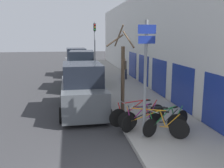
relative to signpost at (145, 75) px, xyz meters
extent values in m
plane|color=#333335|center=(-1.53, 8.52, -2.27)|extent=(80.00, 80.00, 0.00)
cube|color=gray|center=(1.07, 11.32, -2.19)|extent=(3.20, 32.00, 0.15)
cube|color=silver|center=(2.82, 11.32, 0.98)|extent=(0.20, 32.00, 6.50)
cube|color=navy|center=(2.70, -0.10, -1.11)|extent=(0.03, 2.24, 2.01)
cube|color=navy|center=(2.70, 2.94, -1.11)|extent=(0.03, 2.24, 2.01)
cube|color=navy|center=(2.70, 5.98, -1.11)|extent=(0.03, 2.24, 2.01)
cube|color=navy|center=(2.70, 9.02, -1.11)|extent=(0.03, 2.24, 2.01)
cube|color=navy|center=(2.70, 12.06, -1.11)|extent=(0.03, 2.24, 2.01)
cylinder|color=gray|center=(0.00, 0.01, -0.20)|extent=(0.10, 0.10, 3.84)
cube|color=navy|center=(0.00, -0.05, 1.44)|extent=(0.58, 0.02, 0.28)
cube|color=navy|center=(0.00, -0.05, 1.12)|extent=(0.56, 0.02, 0.24)
cylinder|color=black|center=(-0.47, 0.59, -1.78)|extent=(0.59, 0.40, 0.68)
cylinder|color=black|center=(1.08, -0.41, -1.78)|extent=(0.59, 0.40, 0.68)
cylinder|color=orange|center=(0.11, 0.22, -1.47)|extent=(0.88, 0.59, 0.56)
cylinder|color=orange|center=(0.19, 0.17, -1.23)|extent=(1.02, 0.68, 0.09)
cylinder|color=orange|center=(0.61, -0.11, -1.49)|extent=(0.20, 0.15, 0.49)
cylinder|color=orange|center=(0.81, -0.24, -1.75)|extent=(0.56, 0.38, 0.08)
cylinder|color=orange|center=(0.88, -0.29, -1.52)|extent=(0.42, 0.29, 0.54)
cylinder|color=orange|center=(-0.39, 0.54, -1.49)|extent=(0.20, 0.14, 0.58)
cube|color=black|center=(0.69, -0.16, -1.24)|extent=(0.21, 0.18, 0.04)
cylinder|color=#99999E|center=(-0.31, 0.49, -1.20)|extent=(0.26, 0.38, 0.02)
cylinder|color=black|center=(0.17, -0.09, -1.80)|extent=(0.58, 0.31, 0.63)
cylinder|color=black|center=(1.66, 0.64, -1.80)|extent=(0.58, 0.31, 0.63)
cylinder|color=#197233|center=(0.73, 0.18, -1.51)|extent=(0.85, 0.44, 0.52)
cylinder|color=#197233|center=(0.81, 0.22, -1.28)|extent=(0.99, 0.51, 0.08)
cylinder|color=#197233|center=(1.22, 0.42, -1.53)|extent=(0.20, 0.12, 0.46)
cylinder|color=#197233|center=(1.40, 0.51, -1.78)|extent=(0.54, 0.28, 0.08)
cylinder|color=#197233|center=(1.48, 0.55, -1.55)|extent=(0.40, 0.22, 0.51)
cylinder|color=#197233|center=(0.25, -0.06, -1.53)|extent=(0.19, 0.12, 0.55)
cube|color=black|center=(1.29, 0.46, -1.29)|extent=(0.21, 0.16, 0.04)
cylinder|color=#99999E|center=(0.32, -0.02, -1.26)|extent=(0.22, 0.41, 0.02)
cylinder|color=black|center=(-0.38, 0.73, -1.78)|extent=(0.64, 0.26, 0.67)
cylinder|color=black|center=(1.25, 0.15, -1.78)|extent=(0.64, 0.26, 0.67)
cylinder|color=black|center=(0.23, 0.51, -1.47)|extent=(0.93, 0.36, 0.55)
cylinder|color=black|center=(0.31, 0.48, -1.24)|extent=(1.07, 0.41, 0.09)
cylinder|color=black|center=(0.76, 0.32, -1.50)|extent=(0.21, 0.10, 0.48)
cylinder|color=black|center=(0.96, 0.25, -1.76)|extent=(0.58, 0.23, 0.08)
cylinder|color=black|center=(1.04, 0.22, -1.52)|extent=(0.44, 0.18, 0.54)
cylinder|color=black|center=(-0.30, 0.70, -1.50)|extent=(0.20, 0.10, 0.58)
cube|color=black|center=(0.84, 0.29, -1.24)|extent=(0.22, 0.14, 0.04)
cylinder|color=#99999E|center=(-0.22, 0.67, -1.21)|extent=(0.17, 0.42, 0.02)
cylinder|color=black|center=(-0.46, 0.42, -1.81)|extent=(0.55, 0.36, 0.62)
cylinder|color=black|center=(0.84, 1.23, -1.81)|extent=(0.55, 0.36, 0.62)
cylinder|color=#8C1E72|center=(0.03, 0.72, -1.52)|extent=(0.75, 0.48, 0.51)
cylinder|color=#8C1E72|center=(0.09, 0.76, -1.30)|extent=(0.86, 0.55, 0.08)
cylinder|color=#8C1E72|center=(0.45, 0.99, -1.54)|extent=(0.18, 0.13, 0.45)
cylinder|color=#8C1E72|center=(0.61, 1.09, -1.78)|extent=(0.47, 0.31, 0.08)
cylinder|color=#8C1E72|center=(0.68, 1.13, -1.57)|extent=(0.36, 0.24, 0.50)
cylinder|color=#8C1E72|center=(-0.39, 0.46, -1.54)|extent=(0.17, 0.12, 0.54)
cube|color=black|center=(0.51, 1.03, -1.30)|extent=(0.21, 0.17, 0.04)
cylinder|color=#99999E|center=(-0.33, 0.50, -1.28)|extent=(0.25, 0.39, 0.02)
cylinder|color=black|center=(-0.69, 1.02, -1.77)|extent=(0.69, 0.18, 0.70)
cylinder|color=black|center=(0.93, 1.35, -1.77)|extent=(0.69, 0.18, 0.70)
cylinder|color=red|center=(-0.08, 1.14, -1.44)|extent=(0.92, 0.22, 0.57)
cylinder|color=red|center=(0.00, 1.16, -1.20)|extent=(1.06, 0.25, 0.09)
cylinder|color=red|center=(0.44, 1.25, -1.47)|extent=(0.20, 0.08, 0.50)
cylinder|color=red|center=(0.65, 1.29, -1.74)|extent=(0.57, 0.15, 0.08)
cylinder|color=red|center=(0.73, 1.31, -1.50)|extent=(0.43, 0.12, 0.56)
cylinder|color=red|center=(-0.61, 1.03, -1.47)|extent=(0.20, 0.07, 0.60)
cube|color=black|center=(0.52, 1.27, -1.21)|extent=(0.21, 0.12, 0.04)
cylinder|color=#99999E|center=(-0.53, 1.05, -1.17)|extent=(0.11, 0.44, 0.02)
cube|color=#51565B|center=(-1.85, 3.68, -1.50)|extent=(1.92, 4.66, 1.17)
cube|color=black|center=(-1.85, 3.49, -0.45)|extent=(1.71, 2.43, 0.93)
cylinder|color=black|center=(-2.80, 5.11, -1.94)|extent=(0.23, 0.66, 0.66)
cylinder|color=black|center=(-0.93, 5.13, -1.94)|extent=(0.23, 0.66, 0.66)
cylinder|color=black|center=(-2.77, 2.23, -1.94)|extent=(0.23, 0.66, 0.66)
cylinder|color=black|center=(-0.90, 2.25, -1.94)|extent=(0.23, 0.66, 0.66)
cube|color=#144728|center=(-1.56, 9.15, -1.39)|extent=(2.01, 4.62, 1.39)
cube|color=black|center=(-1.57, 8.97, -0.22)|extent=(1.69, 2.45, 0.94)
cylinder|color=black|center=(-2.32, 10.61, -1.93)|extent=(0.27, 0.69, 0.67)
cylinder|color=black|center=(-0.62, 10.49, -1.93)|extent=(0.27, 0.69, 0.67)
cylinder|color=black|center=(-2.51, 7.81, -1.93)|extent=(0.27, 0.69, 0.67)
cylinder|color=black|center=(-0.81, 7.70, -1.93)|extent=(0.27, 0.69, 0.67)
cube|color=#B2B7BC|center=(-1.77, 14.77, -1.47)|extent=(1.91, 4.32, 1.23)
cube|color=black|center=(-1.77, 14.60, -0.36)|extent=(1.67, 2.27, 1.00)
cylinder|color=black|center=(-2.71, 16.07, -1.93)|extent=(0.24, 0.68, 0.68)
cylinder|color=black|center=(-0.92, 16.12, -1.93)|extent=(0.24, 0.68, 0.68)
cylinder|color=black|center=(-2.63, 13.42, -1.93)|extent=(0.24, 0.68, 0.68)
cylinder|color=black|center=(-0.84, 13.48, -1.93)|extent=(0.24, 0.68, 0.68)
cylinder|color=#1E2338|center=(1.93, 11.04, -1.72)|extent=(0.15, 0.15, 0.80)
cylinder|color=#1E2338|center=(1.66, 11.12, -1.72)|extent=(0.15, 0.15, 0.80)
cylinder|color=brown|center=(1.79, 11.08, -1.01)|extent=(0.36, 0.36, 0.63)
sphere|color=tan|center=(1.79, 11.08, -0.58)|extent=(0.22, 0.22, 0.22)
cylinder|color=brown|center=(-0.08, 3.03, -0.67)|extent=(0.17, 0.17, 2.89)
cylinder|color=brown|center=(-0.44, 3.11, 1.03)|extent=(0.76, 0.24, 0.56)
cylinder|color=brown|center=(-0.22, 3.28, 1.23)|extent=(0.35, 0.57, 0.95)
cylinder|color=brown|center=(0.02, 2.51, 1.10)|extent=(0.28, 1.08, 0.70)
cylinder|color=gray|center=(-0.14, 14.33, 0.13)|extent=(0.10, 0.10, 4.50)
cube|color=black|center=(-0.14, 14.23, 1.93)|extent=(0.20, 0.16, 0.64)
sphere|color=red|center=(-0.14, 14.14, 2.13)|extent=(0.11, 0.11, 0.11)
sphere|color=orange|center=(-0.14, 14.14, 1.93)|extent=(0.11, 0.11, 0.11)
sphere|color=green|center=(-0.14, 14.14, 1.73)|extent=(0.11, 0.11, 0.11)
camera|label=1|loc=(-2.43, -7.67, 1.25)|focal=40.00mm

